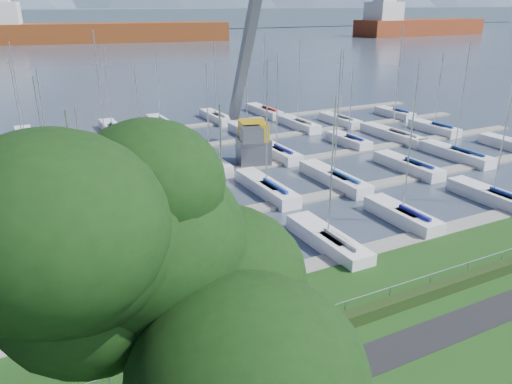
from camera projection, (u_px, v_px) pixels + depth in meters
path at (399, 348)px, 24.01m from camera, size 160.00×2.00×0.04m
water at (22, 38)px, 242.53m from camera, size 800.00×540.00×0.20m
hedge at (365, 314)px, 26.04m from camera, size 80.00×0.70×0.70m
fence at (361, 296)px, 26.07m from camera, size 80.00×0.04×0.04m
foothill at (12, 20)px, 298.38m from camera, size 900.00×80.00×12.00m
docks at (190, 177)px, 48.17m from camera, size 90.00×41.60×0.25m
tree at (150, 276)px, 11.77m from camera, size 8.83×8.76×13.90m
crane at (252, 108)px, 51.64m from camera, size 5.21×13.45×22.35m
cargo_ship_mid at (90, 33)px, 211.81m from camera, size 109.90×35.84×21.50m
cargo_ship_east at (415, 27)px, 257.74m from camera, size 75.29×19.82×21.50m
sailboat_fleet at (153, 118)px, 47.36m from camera, size 75.58×49.75×13.78m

